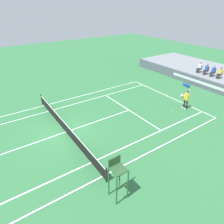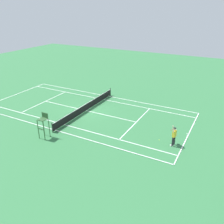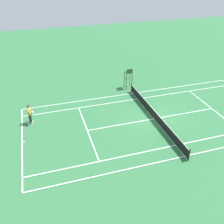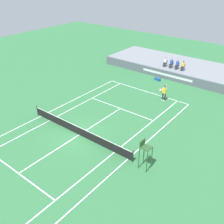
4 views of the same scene
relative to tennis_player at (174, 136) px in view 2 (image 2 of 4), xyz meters
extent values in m
plane|color=#337542|center=(-2.74, -11.07, -0.99)|extent=(80.00, 80.00, 0.00)
cube|color=#337542|center=(-2.74, -11.07, -0.98)|extent=(10.98, 23.78, 0.02)
cube|color=white|center=(-2.74, 0.82, -0.97)|extent=(10.98, 0.10, 0.01)
cube|color=white|center=(-2.74, -22.96, -0.97)|extent=(10.98, 0.10, 0.01)
cube|color=white|center=(-8.23, -11.07, -0.97)|extent=(0.10, 23.78, 0.01)
cube|color=white|center=(2.75, -11.07, -0.97)|extent=(0.10, 23.78, 0.01)
cube|color=white|center=(-6.85, -11.07, -0.97)|extent=(0.10, 23.78, 0.01)
cube|color=white|center=(1.37, -11.07, -0.97)|extent=(0.10, 23.78, 0.01)
cube|color=white|center=(-2.74, -4.67, -0.97)|extent=(8.22, 0.10, 0.01)
cube|color=white|center=(-2.74, -17.47, -0.97)|extent=(8.22, 0.10, 0.01)
cube|color=white|center=(-2.74, -11.07, -0.97)|extent=(0.10, 12.80, 0.01)
cube|color=white|center=(-2.74, 0.72, -0.97)|extent=(0.10, 0.20, 0.01)
cube|color=white|center=(-2.74, -22.86, -0.97)|extent=(0.10, 0.20, 0.01)
cylinder|color=black|center=(-8.68, -11.07, -0.46)|extent=(0.10, 0.10, 1.07)
cylinder|color=black|center=(3.20, -11.07, -0.46)|extent=(0.10, 0.10, 1.07)
cube|color=black|center=(-2.74, -11.07, -0.51)|extent=(11.78, 0.02, 0.84)
cube|color=white|center=(-2.74, -11.07, -0.09)|extent=(11.78, 0.03, 0.06)
cylinder|color=#232328|center=(0.17, -0.02, -0.53)|extent=(0.15, 0.15, 0.92)
cylinder|color=#232328|center=(-0.15, 0.05, -0.53)|extent=(0.15, 0.15, 0.92)
cube|color=white|center=(0.15, -0.08, -0.94)|extent=(0.18, 0.30, 0.10)
cube|color=white|center=(-0.16, -0.01, -0.94)|extent=(0.18, 0.30, 0.10)
cube|color=yellow|center=(0.01, 0.01, 0.23)|extent=(0.44, 0.32, 0.60)
sphere|color=beige|center=(0.01, 0.01, 0.70)|extent=(0.22, 0.22, 0.22)
cylinder|color=black|center=(0.01, 0.01, 0.79)|extent=(0.21, 0.21, 0.06)
cylinder|color=beige|center=(0.26, -0.07, 0.79)|extent=(0.14, 0.23, 0.61)
cylinder|color=beige|center=(-0.27, -0.02, 0.25)|extent=(0.16, 0.34, 0.56)
cylinder|color=black|center=(-0.33, -0.13, 0.12)|extent=(0.08, 0.19, 0.25)
torus|color=red|center=(-0.33, -0.31, 0.38)|extent=(0.34, 0.26, 0.26)
cylinder|color=silver|center=(-0.33, -0.31, 0.38)|extent=(0.30, 0.22, 0.22)
sphere|color=#D1E533|center=(-0.34, -1.36, -0.96)|extent=(0.07, 0.07, 0.07)
cylinder|color=#2D562D|center=(4.67, -10.72, -0.04)|extent=(0.07, 0.07, 1.90)
cylinder|color=#2D562D|center=(4.67, -11.42, -0.04)|extent=(0.07, 0.07, 1.90)
cylinder|color=#2D562D|center=(3.97, -10.72, -0.04)|extent=(0.07, 0.07, 1.90)
cylinder|color=#2D562D|center=(3.97, -11.42, -0.04)|extent=(0.07, 0.07, 1.90)
cube|color=#2D562D|center=(4.32, -11.07, 0.94)|extent=(0.70, 0.70, 0.06)
cube|color=#2D562D|center=(3.97, -11.07, 1.21)|extent=(0.06, 0.70, 0.48)
cube|color=#2D562D|center=(4.64, -11.07, 0.05)|extent=(0.10, 0.70, 0.04)
camera|label=1|loc=(9.87, -15.23, 8.03)|focal=31.50mm
camera|label=2|loc=(18.50, 3.74, 10.46)|focal=38.05mm
camera|label=3|loc=(-20.48, -1.44, 11.93)|focal=40.21mm
camera|label=4|loc=(11.60, -24.39, 12.48)|focal=40.98mm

